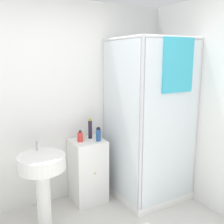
# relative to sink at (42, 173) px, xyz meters

# --- Properties ---
(wall_back) EXTENTS (6.40, 0.06, 2.50)m
(wall_back) POSITION_rel_sink_xyz_m (0.19, 0.51, 0.62)
(wall_back) COLOR white
(wall_back) RESTS_ON ground_plane
(shower_enclosure) EXTENTS (0.87, 0.90, 2.05)m
(shower_enclosure) POSITION_rel_sink_xyz_m (1.36, -0.04, -0.04)
(shower_enclosure) COLOR white
(shower_enclosure) RESTS_ON ground_plane
(vanity_cabinet) EXTENTS (0.41, 0.42, 0.80)m
(vanity_cabinet) POSITION_rel_sink_xyz_m (0.65, 0.28, -0.22)
(vanity_cabinet) COLOR white
(vanity_cabinet) RESTS_ON ground_plane
(sink) EXTENTS (0.50, 0.50, 0.95)m
(sink) POSITION_rel_sink_xyz_m (0.00, 0.00, 0.00)
(sink) COLOR white
(sink) RESTS_ON ground_plane
(soap_dispenser) EXTENTS (0.07, 0.07, 0.15)m
(soap_dispenser) POSITION_rel_sink_xyz_m (0.55, 0.27, 0.24)
(soap_dispenser) COLOR red
(soap_dispenser) RESTS_ON vanity_cabinet
(shampoo_bottle_tall_black) EXTENTS (0.05, 0.05, 0.26)m
(shampoo_bottle_tall_black) POSITION_rel_sink_xyz_m (0.72, 0.34, 0.30)
(shampoo_bottle_tall_black) COLOR #281E33
(shampoo_bottle_tall_black) RESTS_ON vanity_cabinet
(shampoo_bottle_blue) EXTENTS (0.06, 0.06, 0.17)m
(shampoo_bottle_blue) POSITION_rel_sink_xyz_m (0.76, 0.19, 0.26)
(shampoo_bottle_blue) COLOR #1E4C93
(shampoo_bottle_blue) RESTS_ON vanity_cabinet
(lotion_bottle_white) EXTENTS (0.05, 0.05, 0.14)m
(lotion_bottle_white) POSITION_rel_sink_xyz_m (0.61, 0.33, 0.23)
(lotion_bottle_white) COLOR beige
(lotion_bottle_white) RESTS_ON vanity_cabinet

